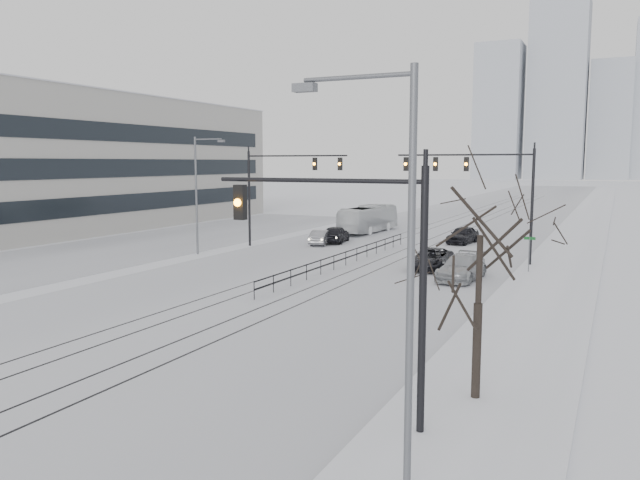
% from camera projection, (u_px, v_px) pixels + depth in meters
% --- Properties ---
extents(road, '(22.00, 260.00, 0.02)m').
position_uv_depth(road, '(451.00, 226.00, 69.81)').
color(road, silver).
rests_on(road, ground).
extents(sidewalk_east, '(5.00, 260.00, 0.16)m').
position_uv_depth(sidewalk_east, '(582.00, 231.00, 64.01)').
color(sidewalk_east, white).
rests_on(sidewalk_east, ground).
extents(curb, '(0.10, 260.00, 0.12)m').
position_uv_depth(curb, '(556.00, 230.00, 65.06)').
color(curb, gray).
rests_on(curb, ground).
extents(parking_strip, '(14.00, 60.00, 0.03)m').
position_uv_depth(parking_strip, '(163.00, 241.00, 56.01)').
color(parking_strip, silver).
rests_on(parking_strip, ground).
extents(tram_rails, '(5.30, 180.00, 0.01)m').
position_uv_depth(tram_rails, '(393.00, 248.00, 51.91)').
color(tram_rails, black).
rests_on(tram_rails, ground).
extents(office_building, '(20.20, 62.20, 14.11)m').
position_uv_depth(office_building, '(20.00, 162.00, 62.84)').
color(office_building, '#B8B6AE').
rests_on(office_building, ground).
extents(skyline, '(96.00, 48.00, 72.00)m').
position_uv_depth(skyline, '(592.00, 104.00, 255.03)').
color(skyline, '#A2A8B2').
rests_on(skyline, ground).
extents(traffic_mast_near, '(6.10, 0.37, 7.00)m').
position_uv_depth(traffic_mast_near, '(364.00, 259.00, 16.29)').
color(traffic_mast_near, black).
rests_on(traffic_mast_near, ground).
extents(traffic_mast_ne, '(9.60, 0.37, 8.00)m').
position_uv_depth(traffic_mast_ne, '(483.00, 181.00, 43.22)').
color(traffic_mast_ne, black).
rests_on(traffic_mast_ne, ground).
extents(traffic_mast_nw, '(9.10, 0.37, 8.00)m').
position_uv_depth(traffic_mast_nw, '(280.00, 181.00, 51.29)').
color(traffic_mast_nw, black).
rests_on(traffic_mast_nw, ground).
extents(street_light_east, '(2.73, 0.25, 9.00)m').
position_uv_depth(street_light_east, '(397.00, 255.00, 12.71)').
color(street_light_east, '#595B60').
rests_on(street_light_east, ground).
extents(street_light_west, '(2.73, 0.25, 9.00)m').
position_uv_depth(street_light_west, '(199.00, 187.00, 47.55)').
color(street_light_west, '#595B60').
rests_on(street_light_west, ground).
extents(bare_tree, '(4.40, 4.40, 6.10)m').
position_uv_depth(bare_tree, '(480.00, 253.00, 17.95)').
color(bare_tree, black).
rests_on(bare_tree, ground).
extents(median_fence, '(0.06, 24.00, 1.00)m').
position_uv_depth(median_fence, '(346.00, 258.00, 42.90)').
color(median_fence, black).
rests_on(median_fence, ground).
extents(street_sign, '(0.70, 0.06, 2.40)m').
position_uv_depth(street_sign, '(529.00, 249.00, 39.49)').
color(street_sign, '#595B60').
rests_on(street_sign, ground).
extents(sedan_sb_inner, '(2.54, 4.66, 1.50)m').
position_uv_depth(sedan_sb_inner, '(336.00, 234.00, 55.14)').
color(sedan_sb_inner, black).
rests_on(sedan_sb_inner, ground).
extents(sedan_sb_outer, '(2.13, 4.08, 1.28)m').
position_uv_depth(sedan_sb_outer, '(321.00, 237.00, 53.78)').
color(sedan_sb_outer, gray).
rests_on(sedan_sb_outer, ground).
extents(sedan_nb_front, '(2.42, 5.00, 1.37)m').
position_uv_depth(sedan_nb_front, '(431.00, 259.00, 41.48)').
color(sedan_nb_front, black).
rests_on(sedan_nb_front, ground).
extents(sedan_nb_right, '(2.41, 5.30, 1.51)m').
position_uv_depth(sedan_nb_right, '(462.00, 268.00, 37.69)').
color(sedan_nb_right, '#9DA0A4').
rests_on(sedan_nb_right, ground).
extents(sedan_nb_far, '(2.36, 4.60, 1.50)m').
position_uv_depth(sedan_nb_far, '(463.00, 235.00, 54.51)').
color(sedan_nb_far, black).
rests_on(sedan_nb_far, ground).
extents(box_truck, '(2.93, 9.94, 2.73)m').
position_uv_depth(box_truck, '(368.00, 219.00, 62.97)').
color(box_truck, silver).
rests_on(box_truck, ground).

